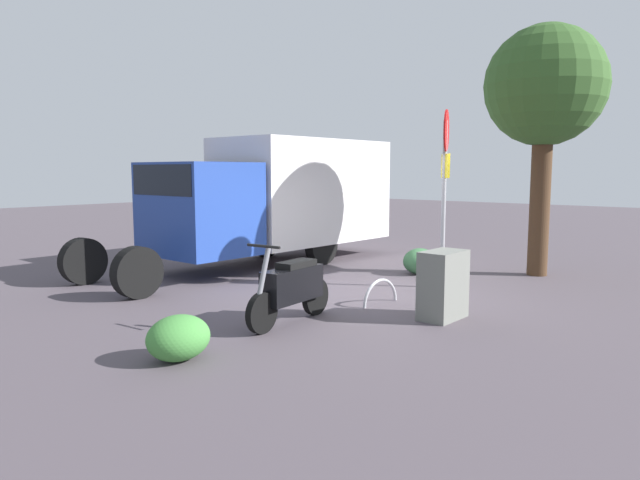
% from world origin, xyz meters
% --- Properties ---
extents(ground_plane, '(60.00, 60.00, 0.00)m').
position_xyz_m(ground_plane, '(0.00, 0.00, 0.00)').
color(ground_plane, '#4F464D').
extents(box_truck_near, '(7.88, 2.27, 2.92)m').
position_xyz_m(box_truck_near, '(-1.45, -3.55, 1.62)').
color(box_truck_near, black).
rests_on(box_truck_near, ground).
extents(motorcycle, '(1.81, 0.55, 1.20)m').
position_xyz_m(motorcycle, '(2.34, 0.47, 0.52)').
color(motorcycle, black).
rests_on(motorcycle, ground).
extents(stop_sign, '(0.71, 0.33, 3.29)m').
position_xyz_m(stop_sign, '(-1.36, 0.88, 2.19)').
color(stop_sign, '#9E9EA3').
rests_on(stop_sign, ground).
extents(street_tree, '(2.43, 2.43, 5.11)m').
position_xyz_m(street_tree, '(-3.81, 1.78, 3.81)').
color(street_tree, '#47301E').
rests_on(street_tree, ground).
extents(utility_cabinet, '(0.77, 0.47, 1.01)m').
position_xyz_m(utility_cabinet, '(0.72, 2.01, 0.51)').
color(utility_cabinet, slate).
rests_on(utility_cabinet, ground).
extents(bike_rack_hoop, '(0.85, 0.12, 0.85)m').
position_xyz_m(bike_rack_hoop, '(0.53, 0.78, 0.00)').
color(bike_rack_hoop, '#B7B7BC').
rests_on(bike_rack_hoop, ground).
extents(shrub_near_sign, '(0.78, 0.64, 0.53)m').
position_xyz_m(shrub_near_sign, '(4.39, 0.60, 0.27)').
color(shrub_near_sign, '#41873B').
rests_on(shrub_near_sign, ground).
extents(shrub_mid_verge, '(0.80, 0.66, 0.55)m').
position_xyz_m(shrub_mid_verge, '(-2.34, -0.18, 0.27)').
color(shrub_mid_verge, '#3C6F43').
rests_on(shrub_mid_verge, ground).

